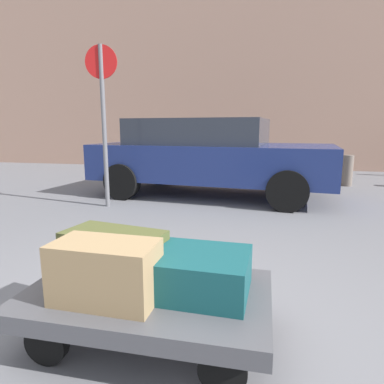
# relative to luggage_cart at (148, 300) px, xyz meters

# --- Properties ---
(ground_plane) EXTENTS (60.00, 60.00, 0.00)m
(ground_plane) POSITION_rel_luggage_cart_xyz_m (0.00, 0.00, -0.27)
(ground_plane) COLOR slate
(luggage_cart) EXTENTS (1.40, 0.84, 0.34)m
(luggage_cart) POSITION_rel_luggage_cart_xyz_m (0.00, 0.00, 0.00)
(luggage_cart) COLOR #4C4C51
(luggage_cart) RESTS_ON ground_plane
(duffel_bag_tan_front_left) EXTENTS (0.56, 0.32, 0.33)m
(duffel_bag_tan_front_left) POSITION_rel_luggage_cart_xyz_m (-0.17, -0.16, 0.23)
(duffel_bag_tan_front_left) COLOR #9E7F56
(duffel_bag_tan_front_left) RESTS_ON luggage_cart
(duffel_bag_olive_front_right) EXTENTS (0.67, 0.42, 0.29)m
(duffel_bag_olive_front_right) POSITION_rel_luggage_cart_xyz_m (-0.27, 0.14, 0.21)
(duffel_bag_olive_front_right) COLOR #4C5128
(duffel_bag_olive_front_right) RESTS_ON luggage_cart
(suitcase_teal_stacked_top) EXTENTS (0.54, 0.49, 0.23)m
(suitcase_teal_stacked_top) POSITION_rel_luggage_cart_xyz_m (0.31, 0.04, 0.18)
(suitcase_teal_stacked_top) COLOR #144C51
(suitcase_teal_stacked_top) RESTS_ON luggage_cart
(parked_car) EXTENTS (4.46, 2.27, 1.42)m
(parked_car) POSITION_rel_luggage_cart_xyz_m (-0.40, 4.49, 0.49)
(parked_car) COLOR navy
(parked_car) RESTS_ON ground_plane
(bollard_kerb_near) EXTENTS (0.22, 0.22, 0.67)m
(bollard_kerb_near) POSITION_rel_luggage_cart_xyz_m (2.40, 6.16, 0.06)
(bollard_kerb_near) COLOR #72665B
(bollard_kerb_near) RESTS_ON ground_plane
(no_parking_sign) EXTENTS (0.50, 0.07, 2.49)m
(no_parking_sign) POSITION_rel_luggage_cart_xyz_m (-1.85, 3.23, 1.26)
(no_parking_sign) COLOR slate
(no_parking_sign) RESTS_ON ground_plane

